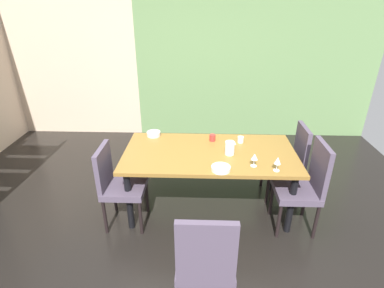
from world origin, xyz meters
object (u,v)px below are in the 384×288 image
Objects in this scene: wine_glass_left at (255,157)px; wine_glass_right at (278,161)px; cup_rear at (212,138)px; cup_near_shelf at (241,140)px; chair_left_near at (117,182)px; pitcher_west at (230,148)px; chair_head_near at (206,261)px; chair_right_far at (290,158)px; serving_bowl_front at (154,134)px; serving_bowl_corner at (221,168)px; chair_right_near at (306,184)px; dining_table at (210,158)px.

wine_glass_right is at bearing -21.47° from wine_glass_left.
cup_near_shelf is at bearing -5.95° from cup_rear.
chair_left_near is 6.18× the size of pitcher_west.
chair_head_near is 1.36m from pitcher_west.
chair_head_near is at bearing 41.65° from chair_left_near.
cup_rear is (-0.41, 0.59, -0.06)m from wine_glass_left.
wine_glass_right is (-0.34, -0.68, 0.33)m from chair_right_far.
serving_bowl_front is at bearing 153.14° from pitcher_west.
wine_glass_left reaches higher than cup_near_shelf.
chair_head_near reaches higher than serving_bowl_corner.
wine_glass_right is at bearing 54.24° from chair_head_near.
pitcher_west is (0.11, 0.35, 0.05)m from serving_bowl_corner.
chair_head_near is at bearing -70.05° from serving_bowl_front.
wine_glass_left is at bearing -32.10° from serving_bowl_front.
pitcher_west is (0.18, -0.34, 0.04)m from cup_rear.
wine_glass_left is 0.73× the size of serving_bowl_corner.
chair_left_near is 1.47m from wine_glass_left.
cup_near_shelf is at bearing 75.56° from chair_head_near.
chair_right_near reaches higher than pitcher_west.
chair_right_far reaches higher than wine_glass_left.
chair_left_near is 0.99× the size of chair_right_far.
pitcher_west is at bearing -116.41° from cup_near_shelf.
chair_left_near reaches higher than pitcher_west.
wine_glass_left is (0.44, -0.30, 0.18)m from dining_table.
chair_right_far is 0.99m from cup_rear.
chair_head_near is 12.88× the size of cup_rear.
chair_right_far reaches higher than serving_bowl_corner.
dining_table is 1.05m from chair_right_near.
wine_glass_right is at bearing -30.48° from dining_table.
chair_head_near reaches higher than dining_table.
chair_right_far is at bearing 38.13° from serving_bowl_corner.
cup_near_shelf is at bearing 48.59° from chair_right_near.
wine_glass_right is (0.70, 0.97, 0.31)m from chair_head_near.
wine_glass_right is 2.08× the size of cup_near_shelf.
chair_left_near is 4.87× the size of serving_bowl_corner.
chair_head_near is 1.89m from serving_bowl_front.
dining_table is 1.89× the size of chair_right_near.
wine_glass_left is at bearing 158.53° from wine_glass_right.
dining_table is 1.36m from chair_head_near.
chair_head_near is at bearing 135.32° from chair_right_near.
serving_bowl_corner is at bearing 96.16° from chair_right_near.
serving_bowl_front is (-1.69, 0.71, 0.23)m from chair_right_near.
cup_rear is (-0.62, 0.67, -0.07)m from wine_glass_right.
chair_right_far reaches higher than cup_rear.
chair_right_near is 5.29× the size of serving_bowl_corner.
pitcher_west reaches higher than cup_near_shelf.
serving_bowl_front is at bearing 170.73° from cup_rear.
cup_near_shelf is 0.48× the size of pitcher_west.
chair_right_near is 1.99m from chair_left_near.
chair_right_far is at bearing -3.69° from serving_bowl_front.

